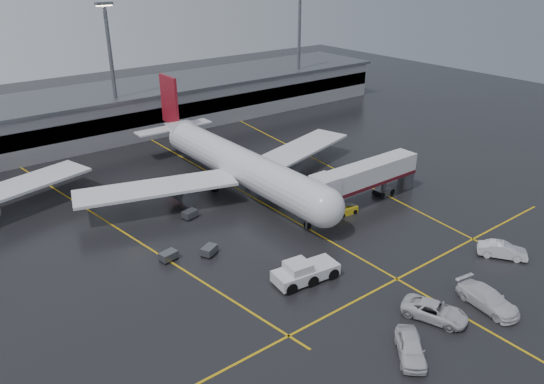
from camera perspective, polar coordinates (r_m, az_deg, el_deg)
ground at (r=73.31m, az=0.28°, el=-1.95°), size 220.00×220.00×0.00m
apron_line_centre at (r=73.31m, az=0.28°, el=-1.94°), size 0.25×90.00×0.02m
apron_line_stop at (r=59.83m, az=13.54°, el=-9.26°), size 60.00×0.25×0.02m
apron_line_left at (r=72.72m, az=-17.29°, el=-3.36°), size 9.99×69.35×0.02m
apron_line_right at (r=91.07m, az=5.34°, el=3.33°), size 7.57×69.64×0.02m
terminal at (r=111.25m, az=-15.29°, el=8.79°), size 122.00×19.00×8.60m
light_mast_mid at (r=101.89m, az=-17.18°, el=13.09°), size 3.00×1.20×25.45m
light_mast_right at (r=124.93m, az=2.99°, el=15.98°), size 3.00×1.20×25.45m
main_airliner at (r=78.86m, az=-4.06°, el=3.27°), size 48.80×45.60×14.10m
jet_bridge at (r=75.20m, az=10.28°, el=1.62°), size 19.90×3.40×6.05m
pushback_tractor at (r=57.52m, az=3.54°, el=-8.79°), size 7.67×3.97×2.63m
belt_loader at (r=72.67m, az=8.13°, el=-2.01°), size 3.38×1.80×2.07m
service_van_a at (r=54.50m, az=17.41°, el=-12.35°), size 5.00×6.95×1.76m
service_van_b at (r=57.82m, az=22.60°, el=-10.77°), size 3.70×7.08×1.96m
service_van_c at (r=67.46m, az=23.95°, el=-5.85°), size 4.73×5.66×1.82m
service_van_d at (r=49.50m, az=14.96°, el=-16.15°), size 5.38×5.65×1.90m
baggage_cart_a at (r=62.73m, az=-6.91°, el=-6.35°), size 2.37×2.07×1.12m
baggage_cart_b at (r=62.39m, az=-11.28°, el=-6.86°), size 2.20×1.64×1.12m
baggage_cart_c at (r=71.61m, az=-8.99°, el=-2.38°), size 2.24×1.72×1.12m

